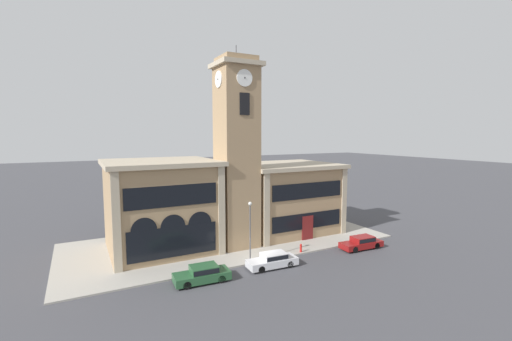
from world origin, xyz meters
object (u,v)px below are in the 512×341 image
parked_car_near (203,274)px  parked_car_far (362,242)px  fire_hydrant (301,248)px  street_lamp (250,223)px  parked_car_mid (273,260)px

parked_car_near → parked_car_far: (17.89, -0.00, -0.02)m
parked_car_near → fire_hydrant: parked_car_near is taller
street_lamp → fire_hydrant: bearing=-0.6°
parked_car_far → parked_car_near: bearing=3.3°
parked_car_near → parked_car_mid: parked_car_near is taller
fire_hydrant → parked_car_near: bearing=-170.7°
parked_car_mid → street_lamp: (-1.38, 1.91, 3.25)m
parked_car_mid → fire_hydrant: 4.83m
parked_car_far → street_lamp: size_ratio=0.84×
parked_car_near → parked_car_far: 17.89m
parked_car_mid → street_lamp: street_lamp is taller
parked_car_far → fire_hydrant: 6.90m
fire_hydrant → parked_car_far: bearing=-15.5°
parked_car_far → street_lamp: street_lamp is taller
parked_car_mid → fire_hydrant: size_ratio=5.53×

